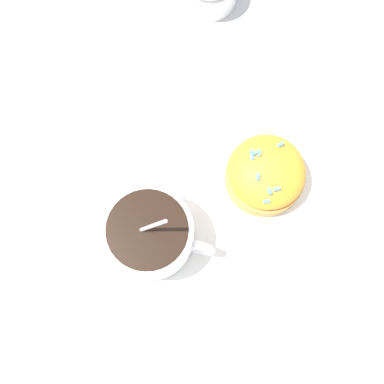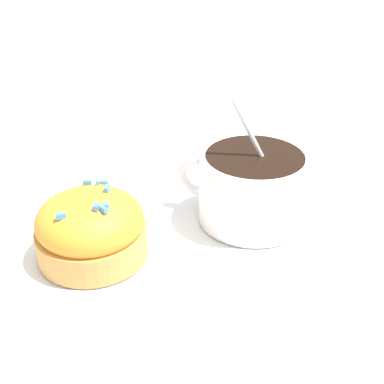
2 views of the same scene
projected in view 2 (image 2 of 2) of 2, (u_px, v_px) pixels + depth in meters
name	position (u px, v px, depth m)	size (l,w,h in m)	color
ground_plane	(177.00, 240.00, 0.46)	(3.00, 3.00, 0.00)	#B2B2B7
paper_napkin	(177.00, 238.00, 0.46)	(0.33, 0.34, 0.00)	white
coffee_cup	(252.00, 185.00, 0.47)	(0.11, 0.10, 0.11)	white
frosted_pastry	(91.00, 228.00, 0.43)	(0.09, 0.09, 0.06)	#D19347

